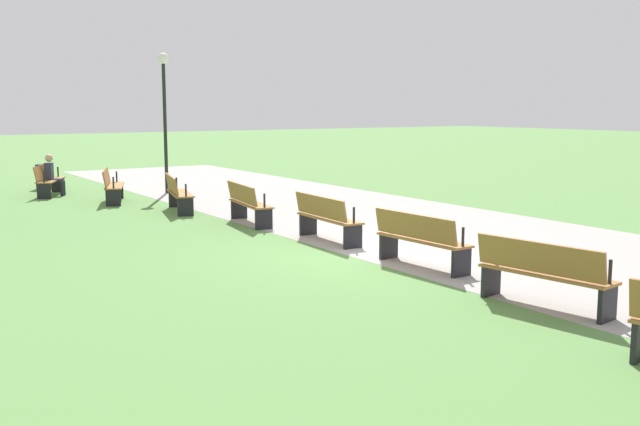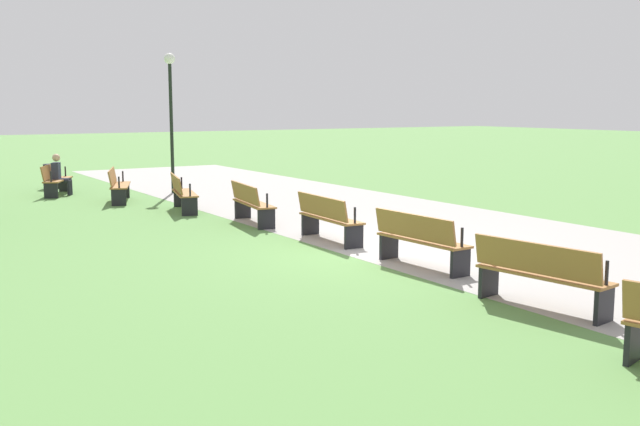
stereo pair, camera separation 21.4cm
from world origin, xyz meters
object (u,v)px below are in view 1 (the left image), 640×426
Objects in this scene: bench_3 at (248,203)px; lamp_post at (164,96)px; bench_2 at (177,192)px; trash_bin at (45,177)px; person_seated at (52,174)px; bench_4 at (326,217)px; bench_1 at (112,185)px; bench_5 at (420,239)px; bench_6 at (543,273)px; bench_0 at (48,179)px.

lamp_post is at bearing -177.07° from bench_3.
bench_2 is 7.12m from trash_bin.
person_seated is at bearing -110.77° from lamp_post.
bench_4 is at bearing 40.43° from person_seated.
bench_1 is 4.42m from trash_bin.
bench_1 is at bearing 48.77° from person_seated.
lamp_post is at bearing 177.02° from bench_2.
lamp_post is at bearing 41.63° from trash_bin.
bench_5 is at bearing 20.37° from bench_2.
lamp_post is (-14.60, 0.66, 2.36)m from bench_6.
person_seated is at bearing -171.58° from bench_5.
bench_0 reaches higher than trash_bin.
bench_3 is (7.75, 2.43, 0.00)m from bench_0.
bench_3 and bench_5 have the same top height.
bench_2 is 2.42× the size of trash_bin.
bench_3 is 2.72m from bench_4.
bench_6 is at bearing 26.19° from bench_1.
bench_0 and bench_5 have the same top height.
bench_2 is 5.27m from person_seated.
person_seated is (0.14, 0.09, 0.16)m from bench_0.
bench_5 is 0.98× the size of bench_6.
bench_0 is 0.98× the size of bench_2.
bench_4 is at bearing 14.54° from bench_3.
trash_bin is (-1.86, 0.31, -0.09)m from bench_0.
bench_6 is (8.13, 0.00, 0.00)m from bench_3.
bench_1 is at bearing -174.22° from bench_5.
bench_0 and bench_1 have the same top height.
bench_0 is at bearing -112.44° from lamp_post.
bench_0 and bench_6 have the same top height.
person_seated is (-10.32, -2.61, 0.16)m from bench_4.
bench_3 is 1.02× the size of bench_5.
bench_3 is 9.84m from trash_bin.
bench_0 is 16.06m from bench_6.
bench_0 is 8.12m from bench_3.
person_seated reaches higher than bench_6.
bench_6 is 17.86m from trash_bin.
trash_bin is (-12.31, -2.40, -0.09)m from bench_4.
bench_6 is 1.53× the size of person_seated.
bench_2 is 1.01× the size of bench_3.
bench_5 is at bearing 11.64° from bench_3.
bench_4 is at bearing 40.72° from bench_0.
person_seated is (-4.95, -1.79, 0.16)m from bench_2.
trash_bin is at bearing -158.79° from bench_3.
bench_0 is 0.98× the size of bench_1.
person_seated reaches higher than bench_4.
lamp_post reaches higher than bench_4.
person_seated is at bearing 59.61° from bench_0.
bench_5 is (2.72, 0.00, 0.00)m from bench_4.
bench_0 and bench_3 have the same top height.
bench_4 is at bearing 11.02° from trash_bin.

